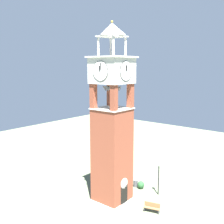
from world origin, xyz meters
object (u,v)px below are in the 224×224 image
(lamp_post, at_px, (159,173))
(trash_bin, at_px, (136,184))
(park_bench, at_px, (152,207))
(clock_tower, at_px, (112,132))

(lamp_post, distance_m, trash_bin, 3.87)
(park_bench, distance_m, lamp_post, 4.58)
(lamp_post, bearing_deg, trash_bin, 88.88)
(lamp_post, xyz_separation_m, trash_bin, (0.06, 3.18, -2.21))
(clock_tower, height_order, park_bench, clock_tower)
(trash_bin, bearing_deg, clock_tower, -177.94)
(park_bench, xyz_separation_m, trash_bin, (3.85, 4.63, -0.08))
(clock_tower, distance_m, park_bench, 8.59)
(clock_tower, relative_size, trash_bin, 23.61)
(clock_tower, bearing_deg, trash_bin, 2.06)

